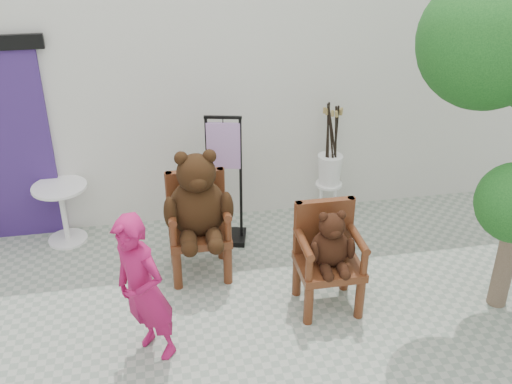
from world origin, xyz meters
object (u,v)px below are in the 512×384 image
(cafe_table, at_px, (63,207))
(chair_small, at_px, (329,249))
(chair_big, at_px, (198,207))
(person, at_px, (144,290))
(display_stand, at_px, (225,195))
(stool_bucket, at_px, (330,169))

(cafe_table, bearing_deg, chair_small, -32.16)
(chair_big, bearing_deg, person, -115.38)
(display_stand, bearing_deg, stool_bucket, 26.46)
(chair_big, bearing_deg, stool_bucket, 28.36)
(chair_big, xyz_separation_m, cafe_table, (-1.45, 0.89, -0.34))
(person, xyz_separation_m, cafe_table, (-0.89, 2.08, -0.28))
(chair_big, xyz_separation_m, stool_bucket, (1.65, 0.89, -0.14))
(chair_small, distance_m, cafe_table, 3.08)
(cafe_table, xyz_separation_m, display_stand, (1.80, -0.31, 0.14))
(chair_small, distance_m, display_stand, 1.55)
(person, xyz_separation_m, stool_bucket, (2.21, 2.08, -0.08))
(chair_big, distance_m, display_stand, 0.70)
(chair_small, relative_size, cafe_table, 1.49)
(person, distance_m, cafe_table, 2.28)
(display_stand, xyz_separation_m, stool_bucket, (1.30, 0.31, 0.06))
(chair_big, bearing_deg, display_stand, 59.07)
(person, height_order, display_stand, display_stand)
(person, xyz_separation_m, display_stand, (0.91, 1.77, -0.14))
(person, relative_size, display_stand, 0.95)
(chair_big, distance_m, chair_small, 1.38)
(chair_big, distance_m, stool_bucket, 1.88)
(cafe_table, relative_size, display_stand, 0.47)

